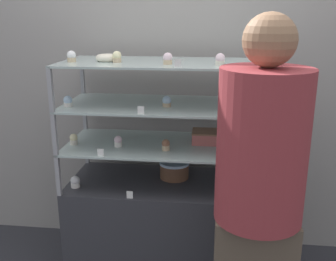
# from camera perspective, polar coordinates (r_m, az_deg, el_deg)

# --- Properties ---
(back_wall) EXTENTS (8.00, 0.05, 2.60)m
(back_wall) POSITION_cam_1_polar(r_m,az_deg,el_deg) (2.73, 1.06, 9.13)
(back_wall) COLOR gray
(back_wall) RESTS_ON ground_plane
(display_base) EXTENTS (1.24, 0.55, 0.63)m
(display_base) POSITION_cam_1_polar(r_m,az_deg,el_deg) (2.65, 0.00, -13.72)
(display_base) COLOR #333338
(display_base) RESTS_ON ground_plane
(display_riser_lower) EXTENTS (1.24, 0.55, 0.25)m
(display_riser_lower) POSITION_cam_1_polar(r_m,az_deg,el_deg) (2.42, 0.00, -2.31)
(display_riser_lower) COLOR #99999E
(display_riser_lower) RESTS_ON display_base
(display_riser_middle) EXTENTS (1.24, 0.55, 0.25)m
(display_riser_middle) POSITION_cam_1_polar(r_m,az_deg,el_deg) (2.35, 0.00, 3.50)
(display_riser_middle) COLOR #99999E
(display_riser_middle) RESTS_ON display_riser_lower
(display_riser_upper) EXTENTS (1.24, 0.55, 0.25)m
(display_riser_upper) POSITION_cam_1_polar(r_m,az_deg,el_deg) (2.30, 0.00, 9.60)
(display_riser_upper) COLOR #99999E
(display_riser_upper) RESTS_ON display_riser_middle
(layer_cake_centerpiece) EXTENTS (0.19, 0.19, 0.11)m
(layer_cake_centerpiece) POSITION_cam_1_polar(r_m,az_deg,el_deg) (2.55, 0.92, -5.65)
(layer_cake_centerpiece) COLOR brown
(layer_cake_centerpiece) RESTS_ON display_base
(sheet_cake_frosted) EXTENTS (0.20, 0.15, 0.07)m
(sheet_cake_frosted) POSITION_cam_1_polar(r_m,az_deg,el_deg) (2.45, 5.83, -0.90)
(sheet_cake_frosted) COLOR #C66660
(sheet_cake_frosted) RESTS_ON display_riser_lower
(cupcake_0) EXTENTS (0.06, 0.06, 0.07)m
(cupcake_0) POSITION_cam_1_polar(r_m,az_deg,el_deg) (2.49, -13.31, -7.27)
(cupcake_0) COLOR white
(cupcake_0) RESTS_ON display_base
(cupcake_1) EXTENTS (0.06, 0.06, 0.07)m
(cupcake_1) POSITION_cam_1_polar(r_m,az_deg,el_deg) (2.45, 13.49, -7.72)
(cupcake_1) COLOR #CCB28C
(cupcake_1) RESTS_ON display_base
(price_tag_0) EXTENTS (0.04, 0.00, 0.04)m
(price_tag_0) POSITION_cam_1_polar(r_m,az_deg,el_deg) (2.30, -5.57, -9.28)
(price_tag_0) COLOR white
(price_tag_0) RESTS_ON display_base
(cupcake_2) EXTENTS (0.05, 0.05, 0.07)m
(cupcake_2) POSITION_cam_1_polar(r_m,az_deg,el_deg) (2.47, -13.53, -1.23)
(cupcake_2) COLOR beige
(cupcake_2) RESTS_ON display_riser_lower
(cupcake_3) EXTENTS (0.05, 0.05, 0.07)m
(cupcake_3) POSITION_cam_1_polar(r_m,az_deg,el_deg) (2.38, -7.25, -1.56)
(cupcake_3) COLOR white
(cupcake_3) RESTS_ON display_riser_lower
(cupcake_4) EXTENTS (0.05, 0.05, 0.07)m
(cupcake_4) POSITION_cam_1_polar(r_m,az_deg,el_deg) (2.30, -0.44, -2.09)
(cupcake_4) COLOR #CCB28C
(cupcake_4) RESTS_ON display_riser_lower
(cupcake_5) EXTENTS (0.05, 0.05, 0.07)m
(cupcake_5) POSITION_cam_1_polar(r_m,az_deg,el_deg) (2.31, 13.44, -2.48)
(cupcake_5) COLOR white
(cupcake_5) RESTS_ON display_riser_lower
(price_tag_1) EXTENTS (0.04, 0.00, 0.04)m
(price_tag_1) POSITION_cam_1_polar(r_m,az_deg,el_deg) (2.24, -9.76, -3.18)
(price_tag_1) COLOR white
(price_tag_1) RESTS_ON display_riser_lower
(cupcake_6) EXTENTS (0.05, 0.05, 0.06)m
(cupcake_6) POSITION_cam_1_polar(r_m,az_deg,el_deg) (2.36, -14.32, 4.13)
(cupcake_6) COLOR white
(cupcake_6) RESTS_ON display_riser_middle
(cupcake_7) EXTENTS (0.05, 0.05, 0.06)m
(cupcake_7) POSITION_cam_1_polar(r_m,az_deg,el_deg) (2.28, -0.16, 4.22)
(cupcake_7) COLOR #CCB28C
(cupcake_7) RESTS_ON display_riser_middle
(cupcake_8) EXTENTS (0.05, 0.05, 0.06)m
(cupcake_8) POSITION_cam_1_polar(r_m,az_deg,el_deg) (2.21, 13.95, 3.35)
(cupcake_8) COLOR beige
(cupcake_8) RESTS_ON display_riser_middle
(price_tag_2) EXTENTS (0.04, 0.00, 0.04)m
(price_tag_2) POSITION_cam_1_polar(r_m,az_deg,el_deg) (2.11, -3.96, 2.95)
(price_tag_2) COLOR white
(price_tag_2) RESTS_ON display_riser_middle
(cupcake_9) EXTENTS (0.05, 0.05, 0.06)m
(cupcake_9) POSITION_cam_1_polar(r_m,az_deg,el_deg) (2.36, -13.84, 10.38)
(cupcake_9) COLOR #CCB28C
(cupcake_9) RESTS_ON display_riser_upper
(cupcake_10) EXTENTS (0.05, 0.05, 0.06)m
(cupcake_10) POSITION_cam_1_polar(r_m,az_deg,el_deg) (2.29, -7.42, 10.54)
(cupcake_10) COLOR #CCB28C
(cupcake_10) RESTS_ON display_riser_upper
(cupcake_11) EXTENTS (0.05, 0.05, 0.06)m
(cupcake_11) POSITION_cam_1_polar(r_m,az_deg,el_deg) (2.18, -0.04, 10.38)
(cupcake_11) COLOR #CCB28C
(cupcake_11) RESTS_ON display_riser_upper
(cupcake_12) EXTENTS (0.05, 0.05, 0.06)m
(cupcake_12) POSITION_cam_1_polar(r_m,az_deg,el_deg) (2.17, 7.58, 10.18)
(cupcake_12) COLOR beige
(cupcake_12) RESTS_ON display_riser_upper
(cupcake_13) EXTENTS (0.05, 0.05, 0.06)m
(cupcake_13) POSITION_cam_1_polar(r_m,az_deg,el_deg) (2.20, 14.67, 9.91)
(cupcake_13) COLOR #CCB28C
(cupcake_13) RESTS_ON display_riser_upper
(price_tag_3) EXTENTS (0.04, 0.00, 0.04)m
(price_tag_3) POSITION_cam_1_polar(r_m,az_deg,el_deg) (2.04, 1.44, 9.69)
(price_tag_3) COLOR white
(price_tag_3) RESTS_ON display_riser_upper
(donut_glazed) EXTENTS (0.13, 0.13, 0.04)m
(donut_glazed) POSITION_cam_1_polar(r_m,az_deg,el_deg) (2.36, -8.81, 10.39)
(donut_glazed) COLOR #EFE5CC
(donut_glazed) RESTS_ON display_riser_upper
(customer_figure) EXTENTS (0.39, 0.39, 1.67)m
(customer_figure) POSITION_cam_1_polar(r_m,az_deg,el_deg) (1.81, 13.01, -8.92)
(customer_figure) COLOR brown
(customer_figure) RESTS_ON ground_plane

